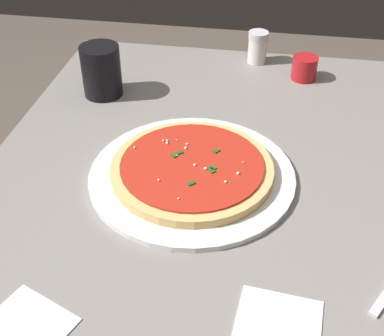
# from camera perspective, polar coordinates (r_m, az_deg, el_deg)

# --- Properties ---
(restaurant_table) EXTENTS (1.02, 0.80, 0.77)m
(restaurant_table) POSITION_cam_1_polar(r_m,az_deg,el_deg) (0.96, 2.09, -8.21)
(restaurant_table) COLOR black
(restaurant_table) RESTS_ON ground_plane
(serving_plate) EXTENTS (0.35, 0.35, 0.01)m
(serving_plate) POSITION_cam_1_polar(r_m,az_deg,el_deg) (0.86, 0.00, -0.79)
(serving_plate) COLOR white
(serving_plate) RESTS_ON restaurant_table
(pizza) EXTENTS (0.27, 0.27, 0.02)m
(pizza) POSITION_cam_1_polar(r_m,az_deg,el_deg) (0.85, 0.00, -0.01)
(pizza) COLOR #DBB26B
(pizza) RESTS_ON serving_plate
(cup_tall_drink) EXTENTS (0.08, 0.08, 0.11)m
(cup_tall_drink) POSITION_cam_1_polar(r_m,az_deg,el_deg) (1.09, -10.08, 10.63)
(cup_tall_drink) COLOR black
(cup_tall_drink) RESTS_ON restaurant_table
(cup_small_sauce) EXTENTS (0.06, 0.06, 0.05)m
(cup_small_sauce) POSITION_cam_1_polar(r_m,az_deg,el_deg) (1.18, 12.44, 10.86)
(cup_small_sauce) COLOR #B2191E
(cup_small_sauce) RESTS_ON restaurant_table
(parmesan_shaker) EXTENTS (0.05, 0.05, 0.07)m
(parmesan_shaker) POSITION_cam_1_polar(r_m,az_deg,el_deg) (1.23, 7.34, 13.27)
(parmesan_shaker) COLOR silver
(parmesan_shaker) RESTS_ON restaurant_table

